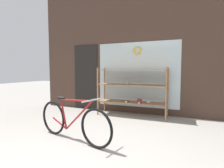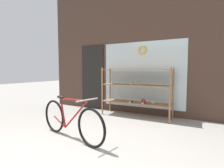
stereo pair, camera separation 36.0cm
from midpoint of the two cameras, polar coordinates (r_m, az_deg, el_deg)
ground_plane at (r=2.90m, az=-10.11°, el=-21.59°), size 30.00×30.00×0.00m
storefront_facade at (r=5.31m, az=9.63°, el=11.18°), size 6.11×0.13×3.92m
display_case at (r=4.86m, az=10.03°, el=-1.11°), size 1.93×0.52×1.36m
bicycle at (r=3.34m, az=-10.45°, el=-11.48°), size 1.75×0.56×0.80m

